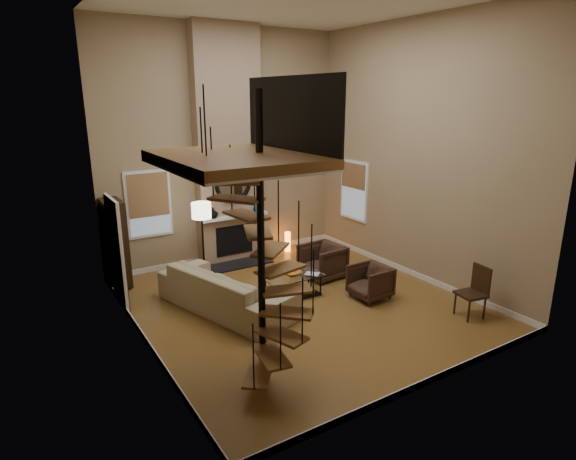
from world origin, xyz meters
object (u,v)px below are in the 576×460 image
hutch (115,243)px  armchair_near (325,261)px  sofa (225,290)px  side_chair (475,289)px  accent_lamp (288,242)px  armchair_far (373,281)px  floor_lamp (202,217)px  coffee_table (293,284)px

hutch → armchair_near: 4.53m
sofa → side_chair: side_chair is taller
hutch → sofa: (1.44, -2.30, -0.55)m
accent_lamp → side_chair: 5.10m
armchair_far → side_chair: side_chair is taller
sofa → side_chair: bearing=-142.6°
armchair_far → accent_lamp: size_ratio=1.37×
armchair_near → floor_lamp: bearing=-124.3°
coffee_table → hutch: bearing=138.4°
armchair_near → accent_lamp: size_ratio=1.63×
hutch → coffee_table: bearing=-41.6°
armchair_far → coffee_table: armchair_far is taller
armchair_far → side_chair: size_ratio=0.75×
coffee_table → floor_lamp: floor_lamp is taller
coffee_table → side_chair: size_ratio=1.22×
coffee_table → floor_lamp: size_ratio=0.68×
hutch → accent_lamp: bearing=0.3°
armchair_far → sofa: bearing=-112.4°
hutch → accent_lamp: hutch is taller
sofa → armchair_near: 2.66m
armchair_near → armchair_far: (0.12, -1.46, 0.00)m
armchair_near → accent_lamp: 1.96m
side_chair → armchair_far: bearing=122.6°
armchair_near → side_chair: bearing=15.8°
armchair_far → armchair_near: bearing=-176.3°
coffee_table → side_chair: (2.37, -2.46, 0.24)m
floor_lamp → accent_lamp: (2.57, 0.61, -1.16)m
side_chair → sofa: bearing=144.6°
armchair_near → hutch: bearing=-120.0°
armchair_far → floor_lamp: floor_lamp is taller
armchair_far → side_chair: bearing=31.8°
sofa → floor_lamp: floor_lamp is taller
side_chair → accent_lamp: bearing=100.5°
armchair_far → accent_lamp: 3.40m
coffee_table → floor_lamp: 2.50m
hutch → side_chair: bearing=-43.7°
armchair_far → floor_lamp: (-2.46, 2.79, 1.06)m
armchair_far → coffee_table: 1.59m
hutch → armchair_near: hutch is taller
armchair_far → hutch: bearing=-129.8°
floor_lamp → side_chair: floor_lamp is taller
coffee_table → accent_lamp: size_ratio=2.24×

